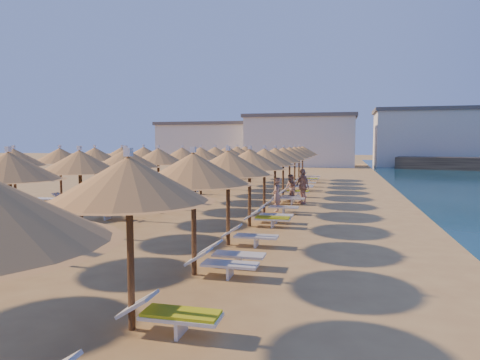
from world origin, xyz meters
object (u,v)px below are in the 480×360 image
(parasol_row_west, at_px, (171,156))
(parasol_row_east, at_px, (270,157))
(beachgoer_b, at_px, (291,188))
(beachgoer_a, at_px, (277,195))
(beachgoer_c, at_px, (302,186))

(parasol_row_west, bearing_deg, parasol_row_east, 0.00)
(parasol_row_east, xyz_separation_m, beachgoer_b, (0.73, 2.44, -1.77))
(beachgoer_b, height_order, beachgoer_a, beachgoer_a)
(parasol_row_east, bearing_deg, parasol_row_west, 180.00)
(parasol_row_east, distance_m, beachgoer_a, 2.02)
(parasol_row_west, bearing_deg, beachgoer_a, -9.27)
(parasol_row_west, distance_m, beachgoer_b, 6.65)
(beachgoer_c, distance_m, beachgoer_b, 0.77)
(parasol_row_west, height_order, beachgoer_c, parasol_row_west)
(beachgoer_c, distance_m, beachgoer_a, 3.16)
(parasol_row_west, xyz_separation_m, beachgoer_a, (5.67, -0.92, -1.73))
(beachgoer_b, bearing_deg, beachgoer_c, 27.92)
(parasol_row_east, relative_size, beachgoer_b, 24.76)
(beachgoer_c, height_order, beachgoer_a, beachgoer_c)
(parasol_row_west, bearing_deg, beachgoer_b, 22.38)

